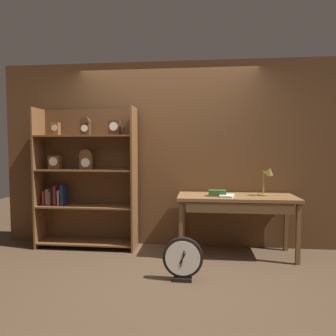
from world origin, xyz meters
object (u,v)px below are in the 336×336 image
(bookshelf, at_px, (85,178))
(open_repair_manual, at_px, (227,196))
(toolbox_small, at_px, (217,193))
(workbench, at_px, (237,203))
(desk_lamp, at_px, (267,178))
(round_clock_large, at_px, (183,259))

(bookshelf, relative_size, open_repair_manual, 8.82)
(toolbox_small, bearing_deg, workbench, 9.30)
(bookshelf, height_order, desk_lamp, bookshelf)
(desk_lamp, xyz_separation_m, toolbox_small, (-0.63, -0.08, -0.19))
(bookshelf, distance_m, toolbox_small, 1.84)
(workbench, height_order, toolbox_small, toolbox_small)
(workbench, height_order, round_clock_large, workbench)
(toolbox_small, xyz_separation_m, open_repair_manual, (0.12, -0.04, -0.03))
(bookshelf, relative_size, desk_lamp, 5.02)
(toolbox_small, height_order, open_repair_manual, toolbox_small)
(bookshelf, relative_size, workbench, 1.30)
(open_repair_manual, bearing_deg, bookshelf, -173.53)
(desk_lamp, bearing_deg, round_clock_large, -140.36)
(toolbox_small, height_order, round_clock_large, toolbox_small)
(desk_lamp, bearing_deg, toolbox_small, -173.11)
(bookshelf, xyz_separation_m, toolbox_small, (1.82, -0.21, -0.15))
(round_clock_large, bearing_deg, toolbox_small, 62.97)
(toolbox_small, distance_m, open_repair_manual, 0.13)
(round_clock_large, bearing_deg, desk_lamp, 39.64)
(round_clock_large, bearing_deg, open_repair_manual, 55.14)
(desk_lamp, height_order, open_repair_manual, desk_lamp)
(workbench, distance_m, round_clock_large, 1.13)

